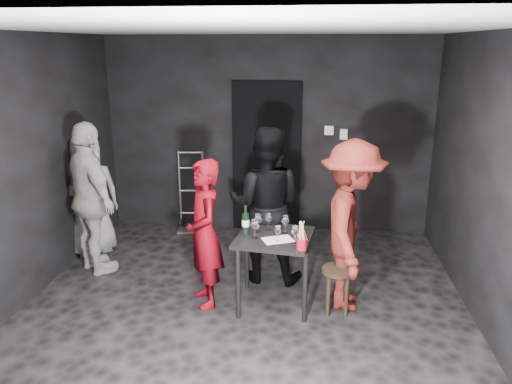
# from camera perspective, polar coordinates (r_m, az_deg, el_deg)

# --- Properties ---
(floor) EXTENTS (4.50, 5.00, 0.02)m
(floor) POSITION_cam_1_polar(r_m,az_deg,el_deg) (5.09, -1.53, -13.80)
(floor) COLOR black
(floor) RESTS_ON ground
(ceiling) EXTENTS (4.50, 5.00, 0.02)m
(ceiling) POSITION_cam_1_polar(r_m,az_deg,el_deg) (4.40, -1.81, 18.21)
(ceiling) COLOR silver
(ceiling) RESTS_ON ground
(wall_back) EXTENTS (4.50, 0.04, 2.70)m
(wall_back) POSITION_cam_1_polar(r_m,az_deg,el_deg) (6.99, 1.27, 6.46)
(wall_back) COLOR black
(wall_back) RESTS_ON ground
(wall_front) EXTENTS (4.50, 0.04, 2.70)m
(wall_front) POSITION_cam_1_polar(r_m,az_deg,el_deg) (2.30, -10.88, -15.78)
(wall_front) COLOR black
(wall_front) RESTS_ON ground
(wall_left) EXTENTS (0.04, 5.00, 2.70)m
(wall_left) POSITION_cam_1_polar(r_m,az_deg,el_deg) (5.36, -26.23, 1.64)
(wall_left) COLOR black
(wall_left) RESTS_ON ground
(wall_right) EXTENTS (0.04, 5.00, 2.70)m
(wall_right) POSITION_cam_1_polar(r_m,az_deg,el_deg) (4.80, 26.00, 0.08)
(wall_right) COLOR black
(wall_right) RESTS_ON ground
(doorway) EXTENTS (0.95, 0.10, 2.10)m
(doorway) POSITION_cam_1_polar(r_m,az_deg,el_deg) (6.99, 1.21, 3.95)
(doorway) COLOR black
(doorway) RESTS_ON ground
(wallbox_upper) EXTENTS (0.12, 0.06, 0.12)m
(wallbox_upper) POSITION_cam_1_polar(r_m,az_deg,el_deg) (6.89, 8.34, 7.00)
(wallbox_upper) COLOR #B7B7B2
(wallbox_upper) RESTS_ON wall_back
(wallbox_lower) EXTENTS (0.10, 0.06, 0.14)m
(wallbox_lower) POSITION_cam_1_polar(r_m,az_deg,el_deg) (6.91, 9.99, 6.52)
(wallbox_lower) COLOR #B7B7B2
(wallbox_lower) RESTS_ON wall_back
(hand_truck) EXTENTS (0.38, 0.33, 1.14)m
(hand_truck) POSITION_cam_1_polar(r_m,az_deg,el_deg) (7.23, -7.32, -2.66)
(hand_truck) COLOR #B2B2B7
(hand_truck) RESTS_ON floor
(tasting_table) EXTENTS (0.72, 0.72, 0.75)m
(tasting_table) POSITION_cam_1_polar(r_m,az_deg,el_deg) (5.00, 2.10, -6.06)
(tasting_table) COLOR black
(tasting_table) RESTS_ON floor
(stool) EXTENTS (0.32, 0.32, 0.47)m
(stool) POSITION_cam_1_polar(r_m,az_deg,el_deg) (5.03, 9.32, -9.69)
(stool) COLOR black
(stool) RESTS_ON floor
(server_red) EXTENTS (0.57, 0.66, 1.53)m
(server_red) POSITION_cam_1_polar(r_m,az_deg,el_deg) (5.01, -5.91, -4.70)
(server_red) COLOR maroon
(server_red) RESTS_ON floor
(woman_black) EXTENTS (1.02, 0.62, 2.02)m
(woman_black) POSITION_cam_1_polar(r_m,az_deg,el_deg) (5.45, 1.10, -0.10)
(woman_black) COLOR black
(woman_black) RESTS_ON floor
(man_maroon) EXTENTS (0.68, 1.30, 1.95)m
(man_maroon) POSITION_cam_1_polar(r_m,az_deg,el_deg) (4.96, 10.91, -2.52)
(man_maroon) COLOR maroon
(man_maroon) RESTS_ON floor
(bystander_cream) EXTENTS (1.30, 1.25, 2.08)m
(bystander_cream) POSITION_cam_1_polar(r_m,az_deg,el_deg) (5.91, -18.50, 0.66)
(bystander_cream) COLOR #BBB7AE
(bystander_cream) RESTS_ON floor
(bystander_grey) EXTENTS (0.87, 0.82, 1.59)m
(bystander_grey) POSITION_cam_1_polar(r_m,az_deg,el_deg) (6.55, -18.57, -0.07)
(bystander_grey) COLOR gray
(bystander_grey) RESTS_ON floor
(tasting_mat) EXTENTS (0.34, 0.29, 0.00)m
(tasting_mat) POSITION_cam_1_polar(r_m,az_deg,el_deg) (4.86, 2.49, -5.47)
(tasting_mat) COLOR white
(tasting_mat) RESTS_ON tasting_table
(wine_glass_a) EXTENTS (0.10, 0.10, 0.21)m
(wine_glass_a) POSITION_cam_1_polar(r_m,az_deg,el_deg) (4.86, -0.13, -4.15)
(wine_glass_a) COLOR white
(wine_glass_a) RESTS_ON tasting_table
(wine_glass_b) EXTENTS (0.10, 0.10, 0.21)m
(wine_glass_b) POSITION_cam_1_polar(r_m,az_deg,el_deg) (5.01, 0.25, -3.48)
(wine_glass_b) COLOR white
(wine_glass_b) RESTS_ON tasting_table
(wine_glass_c) EXTENTS (0.09, 0.09, 0.20)m
(wine_glass_c) POSITION_cam_1_polar(r_m,az_deg,el_deg) (5.06, 1.43, -3.36)
(wine_glass_c) COLOR white
(wine_glass_c) RESTS_ON tasting_table
(wine_glass_d) EXTENTS (0.08, 0.08, 0.18)m
(wine_glass_d) POSITION_cam_1_polar(r_m,az_deg,el_deg) (4.79, 2.52, -4.70)
(wine_glass_d) COLOR white
(wine_glass_d) RESTS_ON tasting_table
(wine_glass_e) EXTENTS (0.09, 0.09, 0.20)m
(wine_glass_e) POSITION_cam_1_polar(r_m,az_deg,el_deg) (4.75, 4.49, -4.79)
(wine_glass_e) COLOR white
(wine_glass_e) RESTS_ON tasting_table
(wine_glass_f) EXTENTS (0.09, 0.09, 0.21)m
(wine_glass_f) POSITION_cam_1_polar(r_m,az_deg,el_deg) (4.98, 3.36, -3.66)
(wine_glass_f) COLOR white
(wine_glass_f) RESTS_ON tasting_table
(wine_bottle) EXTENTS (0.07, 0.07, 0.30)m
(wine_bottle) POSITION_cam_1_polar(r_m,az_deg,el_deg) (4.97, -1.21, -3.55)
(wine_bottle) COLOR black
(wine_bottle) RESTS_ON tasting_table
(breadstick_cup) EXTENTS (0.09, 0.09, 0.29)m
(breadstick_cup) POSITION_cam_1_polar(r_m,az_deg,el_deg) (4.62, 5.25, -5.03)
(breadstick_cup) COLOR #B50A1F
(breadstick_cup) RESTS_ON tasting_table
(reserved_card) EXTENTS (0.12, 0.15, 0.10)m
(reserved_card) POSITION_cam_1_polar(r_m,az_deg,el_deg) (4.89, 5.16, -4.76)
(reserved_card) COLOR white
(reserved_card) RESTS_ON tasting_table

